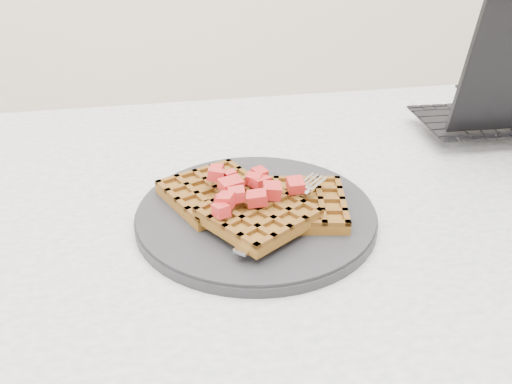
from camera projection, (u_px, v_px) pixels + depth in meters
table at (312, 277)px, 0.78m from camera, size 1.20×0.80×0.75m
plate at (256, 215)px, 0.69m from camera, size 0.29×0.29×0.02m
waffles at (257, 203)px, 0.68m from camera, size 0.23×0.22×0.03m
strawberry_pile at (256, 182)px, 0.67m from camera, size 0.15×0.15×0.02m
fork at (288, 216)px, 0.66m from camera, size 0.14×0.14×0.02m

